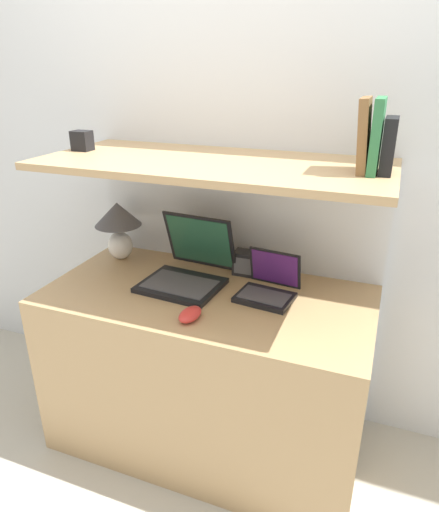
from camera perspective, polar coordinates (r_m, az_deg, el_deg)
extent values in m
plane|color=#B2AD9E|center=(2.16, -5.27, -27.37)|extent=(12.00, 12.00, 0.00)
cube|color=silver|center=(2.12, 2.56, 10.46)|extent=(6.00, 0.05, 2.40)
cube|color=tan|center=(2.11, -1.48, -14.03)|extent=(1.36, 0.68, 0.77)
cube|color=silver|center=(2.27, 1.95, -3.66)|extent=(1.36, 0.04, 1.29)
cube|color=tan|center=(1.79, -0.86, 11.42)|extent=(1.36, 0.61, 0.03)
ellipsoid|color=white|center=(2.27, -12.29, 1.31)|extent=(0.12, 0.12, 0.14)
cylinder|color=tan|center=(2.24, -12.48, 3.36)|extent=(0.02, 0.02, 0.04)
cone|color=#4C4C51|center=(2.22, -12.64, 5.16)|extent=(0.22, 0.22, 0.11)
cube|color=black|center=(1.96, -4.82, -3.66)|extent=(0.35, 0.29, 0.02)
cube|color=#47474C|center=(1.95, -4.99, -3.48)|extent=(0.30, 0.21, 0.00)
cube|color=black|center=(2.05, -2.44, 1.87)|extent=(0.34, 0.11, 0.26)
cube|color=#235138|center=(2.04, -2.51, 1.86)|extent=(0.30, 0.10, 0.23)
cube|color=black|center=(1.87, 5.66, -5.19)|extent=(0.24, 0.19, 0.02)
cube|color=#47474C|center=(1.85, 5.60, -4.96)|extent=(0.21, 0.14, 0.00)
cube|color=black|center=(1.91, 6.96, -1.48)|extent=(0.22, 0.07, 0.16)
cube|color=#4C1E60|center=(1.91, 6.91, -1.50)|extent=(0.20, 0.06, 0.14)
ellipsoid|color=red|center=(1.72, -3.70, -7.30)|extent=(0.08, 0.13, 0.04)
cube|color=black|center=(2.07, 3.41, -0.86)|extent=(0.11, 0.08, 0.11)
cube|color=#59595B|center=(2.03, 3.05, -1.30)|extent=(0.09, 0.00, 0.08)
cube|color=black|center=(1.65, 20.40, 12.77)|extent=(0.04, 0.13, 0.18)
cube|color=#2D7042|center=(1.65, 19.06, 13.98)|extent=(0.03, 0.18, 0.24)
cube|color=brown|center=(1.65, 17.63, 14.16)|extent=(0.05, 0.16, 0.24)
cube|color=black|center=(2.08, -16.80, 13.63)|extent=(0.08, 0.06, 0.08)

